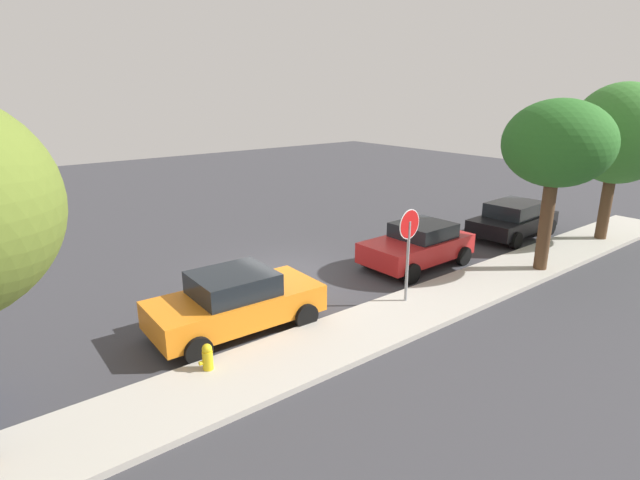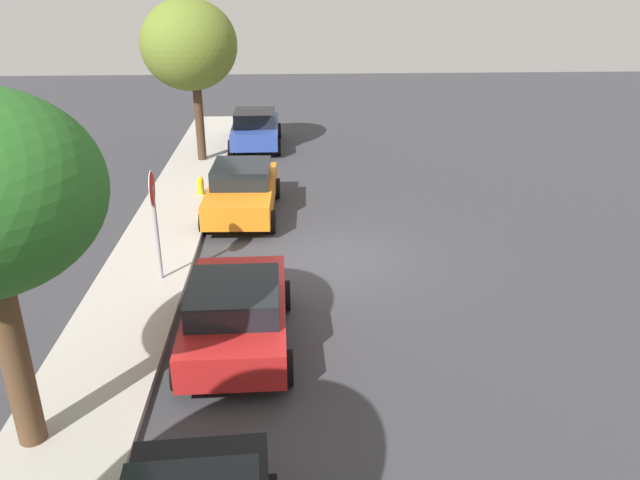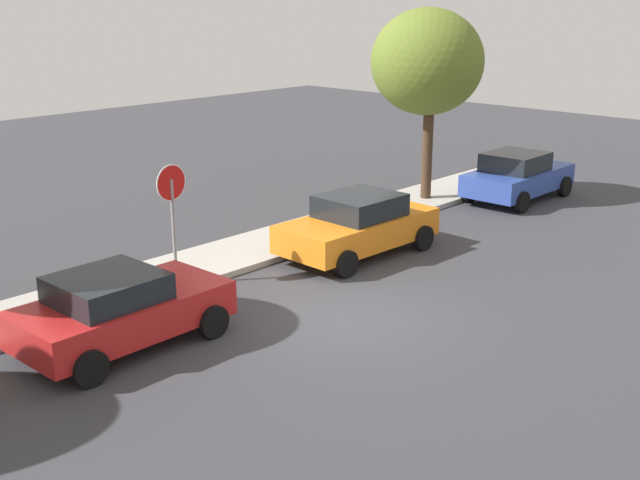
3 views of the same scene
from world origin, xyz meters
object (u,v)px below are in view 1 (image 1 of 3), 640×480
(parked_car_red, at_px, (418,245))
(parked_car_black, at_px, (513,219))
(stop_sign, at_px, (409,240))
(parked_car_orange, at_px, (235,301))
(street_tree_mid_block, at_px, (558,145))
(street_tree_near_corner, at_px, (620,134))
(fire_hydrant, at_px, (208,360))

(parked_car_red, bearing_deg, parked_car_black, 179.26)
(stop_sign, bearing_deg, parked_car_orange, -19.86)
(parked_car_black, height_order, street_tree_mid_block, street_tree_mid_block)
(street_tree_near_corner, distance_m, fire_hydrant, 16.68)
(street_tree_mid_block, xyz_separation_m, fire_hydrant, (11.29, -1.09, -3.73))
(stop_sign, relative_size, street_tree_near_corner, 0.45)
(stop_sign, xyz_separation_m, street_tree_near_corner, (-10.37, 0.75, 2.25))
(fire_hydrant, bearing_deg, street_tree_mid_block, 174.46)
(stop_sign, height_order, parked_car_black, stop_sign)
(fire_hydrant, bearing_deg, stop_sign, 178.52)
(stop_sign, distance_m, street_tree_near_corner, 10.64)
(stop_sign, distance_m, parked_car_orange, 4.78)
(stop_sign, relative_size, parked_car_orange, 0.64)
(parked_car_black, height_order, fire_hydrant, parked_car_black)
(parked_car_black, relative_size, street_tree_near_corner, 0.71)
(parked_car_orange, height_order, fire_hydrant, parked_car_orange)
(parked_car_red, distance_m, fire_hydrant, 8.75)
(street_tree_near_corner, bearing_deg, parked_car_red, -19.39)
(parked_car_red, relative_size, fire_hydrant, 5.47)
(parked_car_orange, xyz_separation_m, street_tree_mid_block, (-9.82, 2.52, 3.33))
(parked_car_black, relative_size, street_tree_mid_block, 0.77)
(parked_car_black, bearing_deg, street_tree_mid_block, 44.22)
(parked_car_orange, relative_size, parked_car_black, 1.00)
(parked_car_red, height_order, parked_car_orange, parked_car_orange)
(street_tree_mid_block, bearing_deg, parked_car_black, -135.78)
(fire_hydrant, bearing_deg, parked_car_black, -173.07)
(street_tree_near_corner, bearing_deg, fire_hydrant, -3.18)
(parked_car_red, distance_m, parked_car_orange, 7.09)
(parked_car_red, distance_m, street_tree_near_corner, 8.80)
(stop_sign, bearing_deg, street_tree_mid_block, 170.16)
(parked_car_black, height_order, street_tree_near_corner, street_tree_near_corner)
(stop_sign, height_order, street_tree_mid_block, street_tree_mid_block)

